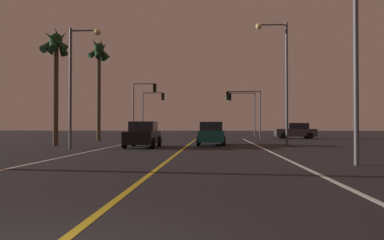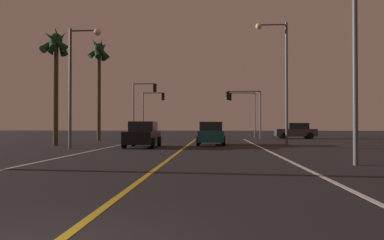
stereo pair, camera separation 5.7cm
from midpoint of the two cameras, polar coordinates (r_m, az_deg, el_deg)
name	(u,v)px [view 1 (the left image)]	position (r m, az deg, el deg)	size (l,w,h in m)	color
lane_edge_right	(277,155)	(19.43, 12.38, -5.04)	(0.16, 42.57, 0.01)	silver
lane_edge_left	(79,154)	(20.39, -16.57, -4.83)	(0.16, 42.57, 0.01)	silver
lane_center_divider	(176,154)	(19.28, -2.45, -5.09)	(0.16, 42.57, 0.01)	gold
car_crossing_side	(296,131)	(42.99, 15.16, -1.60)	(4.30, 2.02, 1.70)	black
car_ahead_far	(211,134)	(28.24, 2.81, -2.07)	(2.02, 4.30, 1.70)	black
car_oncoming	(143,135)	(25.43, -7.37, -2.20)	(2.02, 4.30, 1.70)	black
traffic_light_near_right	(243,103)	(41.11, 7.55, 2.55)	(3.74, 0.36, 5.11)	#4C4C51
traffic_light_near_left	(144,98)	(41.72, -7.19, 3.24)	(2.63, 0.36, 5.98)	#4C4C51
traffic_light_far_right	(242,104)	(46.61, 7.39, 2.37)	(3.27, 0.36, 5.40)	#4C4C51
traffic_light_far_left	(153,104)	(47.08, -5.83, 2.36)	(2.77, 0.36, 5.46)	#4C4C51
street_lamp_right_near	(339,13)	(15.49, 20.96, 14.65)	(2.70, 0.44, 8.81)	#4C4C51
street_lamp_left_mid	(78,72)	(25.13, -16.69, 6.91)	(2.03, 0.44, 7.52)	#4C4C51
street_lamp_right_far	(280,68)	(28.17, 12.88, 7.51)	(2.28, 0.44, 8.77)	#4C4C51
palm_tree_left_mid	(55,51)	(29.47, -19.69, 9.61)	(2.05, 2.45, 8.48)	#473826
palm_tree_left_far	(99,59)	(37.93, -13.69, 8.78)	(2.25, 2.12, 9.75)	#473826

